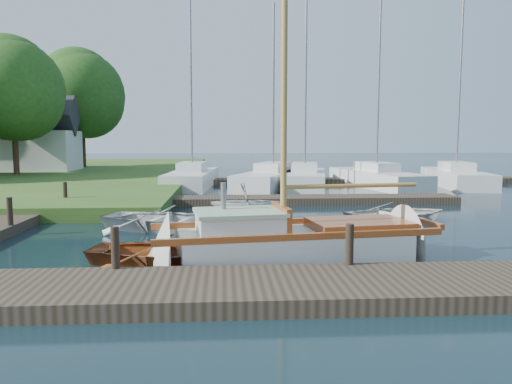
{
  "coord_description": "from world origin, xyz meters",
  "views": [
    {
      "loc": [
        -0.95,
        -14.41,
        2.75
      ],
      "look_at": [
        0.0,
        0.0,
        1.2
      ],
      "focal_mm": 35.0,
      "sensor_mm": 36.0,
      "label": 1
    }
  ],
  "objects": [
    {
      "name": "ground",
      "position": [
        0.0,
        0.0,
        0.0
      ],
      "size": [
        160.0,
        160.0,
        0.0
      ],
      "primitive_type": "plane",
      "color": "black",
      "rests_on": "ground"
    },
    {
      "name": "near_dock",
      "position": [
        0.0,
        -6.0,
        0.15
      ],
      "size": [
        18.0,
        2.2,
        0.3
      ],
      "primitive_type": "cube",
      "color": "#2F271B",
      "rests_on": "ground"
    },
    {
      "name": "left_dock",
      "position": [
        -8.0,
        2.0,
        0.15
      ],
      "size": [
        2.2,
        18.0,
        0.3
      ],
      "primitive_type": "cube",
      "color": "#2F271B",
      "rests_on": "ground"
    },
    {
      "name": "far_dock",
      "position": [
        2.0,
        6.5,
        0.15
      ],
      "size": [
        14.0,
        1.6,
        0.3
      ],
      "primitive_type": "cube",
      "color": "#2F271B",
      "rests_on": "ground"
    },
    {
      "name": "pontoon",
      "position": [
        10.0,
        16.0,
        0.15
      ],
      "size": [
        30.0,
        1.6,
        0.3
      ],
      "primitive_type": "cube",
      "color": "#2F271B",
      "rests_on": "ground"
    },
    {
      "name": "mooring_post_1",
      "position": [
        -3.0,
        -5.0,
        0.7
      ],
      "size": [
        0.16,
        0.16,
        0.8
      ],
      "primitive_type": "cylinder",
      "color": "black",
      "rests_on": "near_dock"
    },
    {
      "name": "mooring_post_2",
      "position": [
        1.5,
        -5.0,
        0.7
      ],
      "size": [
        0.16,
        0.16,
        0.8
      ],
      "primitive_type": "cylinder",
      "color": "black",
      "rests_on": "near_dock"
    },
    {
      "name": "mooring_post_4",
      "position": [
        -7.0,
        0.0,
        0.7
      ],
      "size": [
        0.16,
        0.16,
        0.8
      ],
      "primitive_type": "cylinder",
      "color": "black",
      "rests_on": "left_dock"
    },
    {
      "name": "mooring_post_5",
      "position": [
        -7.0,
        5.0,
        0.7
      ],
      "size": [
        0.16,
        0.16,
        0.8
      ],
      "primitive_type": "cylinder",
      "color": "black",
      "rests_on": "left_dock"
    },
    {
      "name": "sailboat",
      "position": [
        0.74,
        -3.45,
        0.34
      ],
      "size": [
        7.36,
        2.95,
        9.83
      ],
      "rotation": [
        0.0,
        0.0,
        0.14
      ],
      "color": "silver",
      "rests_on": "ground"
    },
    {
      "name": "dinghy",
      "position": [
        -2.23,
        -3.48,
        0.35
      ],
      "size": [
        3.8,
        3.01,
        0.71
      ],
      "primitive_type": "imported",
      "rotation": [
        0.0,
        0.0,
        1.39
      ],
      "color": "brown",
      "rests_on": "ground"
    },
    {
      "name": "tender_a",
      "position": [
        -2.68,
        0.59,
        0.41
      ],
      "size": [
        4.65,
        3.98,
        0.81
      ],
      "primitive_type": "imported",
      "rotation": [
        0.0,
        0.0,
        1.22
      ],
      "color": "silver",
      "rests_on": "ground"
    },
    {
      "name": "tender_b",
      "position": [
        -0.12,
        2.66,
        0.66
      ],
      "size": [
        2.6,
        2.27,
        1.33
      ],
      "primitive_type": "imported",
      "rotation": [
        0.0,
        0.0,
        1.53
      ],
      "color": "silver",
      "rests_on": "ground"
    },
    {
      "name": "tender_c",
      "position": [
        4.8,
        1.47,
        0.37
      ],
      "size": [
        4.09,
        3.37,
        0.74
      ],
      "primitive_type": "imported",
      "rotation": [
        0.0,
        0.0,
        1.83
      ],
      "color": "silver",
      "rests_on": "ground"
    },
    {
      "name": "marina_boat_0",
      "position": [
        -2.72,
        14.23,
        0.58
      ],
      "size": [
        2.89,
        8.21,
        11.8
      ],
      "rotation": [
        0.0,
        0.0,
        1.48
      ],
      "color": "silver",
      "rests_on": "ground"
    },
    {
      "name": "marina_boat_1",
      "position": [
        1.9,
        13.88,
        0.56
      ],
      "size": [
        5.32,
        9.1,
        10.21
      ],
      "rotation": [
        0.0,
        0.0,
        1.2
      ],
      "color": "silver",
      "rests_on": "ground"
    },
    {
      "name": "marina_boat_2",
      "position": [
        3.64,
        13.38,
        0.59
      ],
      "size": [
        3.57,
        7.63,
        12.08
      ],
      "rotation": [
        0.0,
        0.0,
        1.38
      ],
      "color": "silver",
      "rests_on": "ground"
    },
    {
      "name": "marina_boat_3",
      "position": [
        7.82,
        13.58,
        0.57
      ],
      "size": [
        3.74,
        8.79,
        10.62
      ],
      "rotation": [
        0.0,
        0.0,
        1.76
      ],
      "color": "silver",
      "rests_on": "ground"
    },
    {
      "name": "marina_boat_4",
      "position": [
        12.59,
        13.72,
        0.57
      ],
      "size": [
        3.43,
        8.14,
        10.9
      ],
      "rotation": [
        0.0,
        0.0,
        1.41
      ],
      "color": "silver",
      "rests_on": "ground"
    },
    {
      "name": "house_c",
      "position": [
        -14.0,
        22.0,
        2.58
      ],
      "size": [
        5.25,
        4.0,
        5.28
      ],
      "color": "beige",
      "rests_on": "shore"
    },
    {
      "name": "tree_3",
      "position": [
        -14.0,
        18.05,
        5.81
      ],
      "size": [
        6.41,
        6.38,
        8.74
      ],
      "color": "#332114",
      "rests_on": "shore"
    },
    {
      "name": "tree_7",
      "position": [
        -12.0,
        26.05,
        6.2
      ],
      "size": [
        6.83,
        6.83,
        9.38
      ],
      "color": "#332114",
      "rests_on": "shore"
    }
  ]
}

